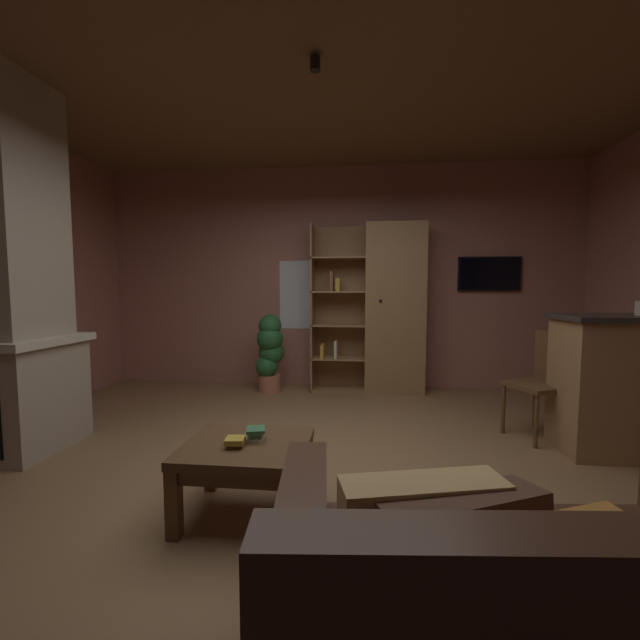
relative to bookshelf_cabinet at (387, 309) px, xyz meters
The scene contains 15 objects.
floor 2.66m from the bookshelf_cabinet, 105.01° to the right, with size 6.14×5.21×0.02m, color olive.
wall_back 0.80m from the bookshelf_cabinet, 156.71° to the left, with size 6.26×0.06×2.87m, color #AD7060.
ceiling 3.07m from the bookshelf_cabinet, 105.01° to the right, with size 6.14×5.21×0.02m, color brown.
window_pane_back 1.16m from the bookshelf_cabinet, 167.89° to the left, with size 0.58×0.01×0.90m, color white.
bookshelf_cabinet is the anchor object (origin of this frame).
leather_couch 3.96m from the bookshelf_cabinet, 87.23° to the right, with size 1.63×1.05×0.84m.
coffee_table 3.10m from the bookshelf_cabinet, 108.48° to the right, with size 0.70×0.59×0.42m.
table_book_0 3.04m from the bookshelf_cabinet, 108.22° to the right, with size 0.11×0.09×0.02m, color beige.
table_book_1 3.15m from the bookshelf_cabinet, 108.93° to the right, with size 0.10×0.10×0.03m, color gold.
table_book_2 3.02m from the bookshelf_cabinet, 107.98° to the right, with size 0.10×0.11×0.02m, color #387247.
dining_chair 1.97m from the bookshelf_cabinet, 48.57° to the right, with size 0.55×0.55×0.92m.
potted_floor_plant 1.55m from the bookshelf_cabinet, behind, with size 0.35×0.36×0.98m.
wall_mounted_tv 1.37m from the bookshelf_cabinet, ahead, with size 0.76×0.06×0.43m.
track_light_spot_0 3.98m from the bookshelf_cabinet, 142.47° to the right, with size 0.07×0.07×0.09m, color black.
track_light_spot_1 2.90m from the bookshelf_cabinet, 106.17° to the right, with size 0.07×0.07×0.09m, color black.
Camera 1 is at (0.32, -2.62, 1.29)m, focal length 22.22 mm.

